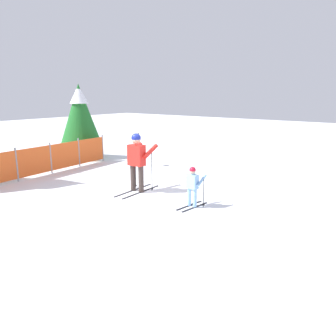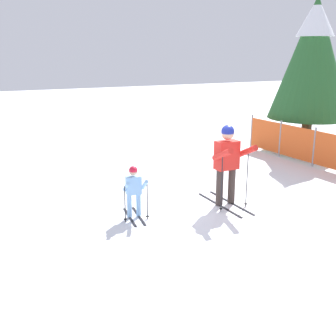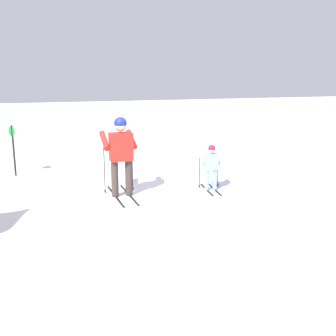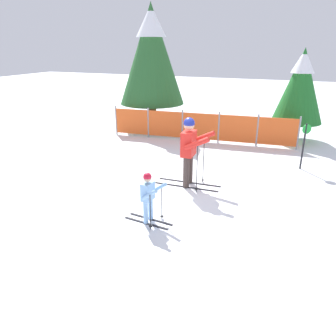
{
  "view_description": "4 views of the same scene",
  "coord_description": "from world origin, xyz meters",
  "px_view_note": "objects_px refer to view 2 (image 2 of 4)",
  "views": [
    {
      "loc": [
        -6.9,
        -6.42,
        2.97
      ],
      "look_at": [
        0.05,
        -1.08,
        0.97
      ],
      "focal_mm": 35.0,
      "sensor_mm": 36.0,
      "label": 1
    },
    {
      "loc": [
        7.81,
        -4.62,
        3.37
      ],
      "look_at": [
        0.22,
        -1.14,
        1.01
      ],
      "focal_mm": 45.0,
      "sensor_mm": 36.0,
      "label": 2
    },
    {
      "loc": [
        -8.89,
        1.95,
        2.82
      ],
      "look_at": [
        -0.17,
        -0.7,
        0.68
      ],
      "focal_mm": 45.0,
      "sensor_mm": 36.0,
      "label": 3
    },
    {
      "loc": [
        2.76,
        -7.29,
        3.48
      ],
      "look_at": [
        -0.0,
        -0.51,
        0.72
      ],
      "focal_mm": 35.0,
      "sensor_mm": 36.0,
      "label": 4
    }
  ],
  "objects_px": {
    "conifer_far": "(313,56)",
    "skier_adult": "(228,158)",
    "safety_fence": "(334,152)",
    "skier_child": "(134,188)"
  },
  "relations": [
    {
      "from": "skier_adult",
      "to": "conifer_far",
      "type": "height_order",
      "value": "conifer_far"
    },
    {
      "from": "conifer_far",
      "to": "skier_adult",
      "type": "bearing_deg",
      "value": -56.99
    },
    {
      "from": "safety_fence",
      "to": "conifer_far",
      "type": "height_order",
      "value": "conifer_far"
    },
    {
      "from": "skier_child",
      "to": "skier_adult",
      "type": "bearing_deg",
      "value": 92.08
    },
    {
      "from": "safety_fence",
      "to": "conifer_far",
      "type": "distance_m",
      "value": 3.93
    },
    {
      "from": "skier_adult",
      "to": "safety_fence",
      "type": "relative_size",
      "value": 0.26
    },
    {
      "from": "safety_fence",
      "to": "conifer_far",
      "type": "relative_size",
      "value": 1.38
    },
    {
      "from": "skier_adult",
      "to": "conifer_far",
      "type": "relative_size",
      "value": 0.35
    },
    {
      "from": "skier_adult",
      "to": "safety_fence",
      "type": "height_order",
      "value": "skier_adult"
    },
    {
      "from": "safety_fence",
      "to": "skier_child",
      "type": "bearing_deg",
      "value": -82.68
    }
  ]
}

